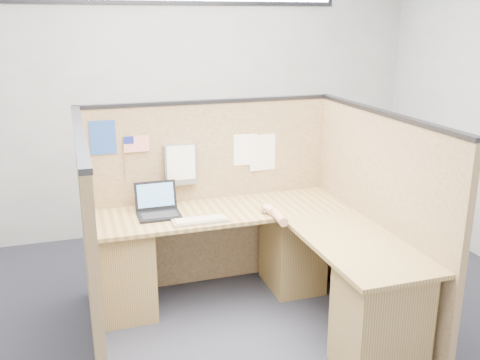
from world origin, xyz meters
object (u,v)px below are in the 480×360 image
object	(u,v)px
keyboard	(200,220)
mouse	(268,210)
l_desk	(261,268)
laptop	(158,207)

from	to	relation	value
keyboard	mouse	size ratio (longest dim) A/B	4.00
l_desk	mouse	distance (m)	0.44
keyboard	laptop	bearing A→B (deg)	134.99
l_desk	mouse	xyz separation A→B (m)	(0.13, 0.22, 0.36)
l_desk	laptop	world-z (taller)	laptop
mouse	laptop	bearing A→B (deg)	163.45
mouse	keyboard	bearing A→B (deg)	-176.80
keyboard	mouse	xyz separation A→B (m)	(0.53, 0.03, 0.01)
l_desk	mouse	bearing A→B (deg)	59.00
l_desk	keyboard	world-z (taller)	keyboard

